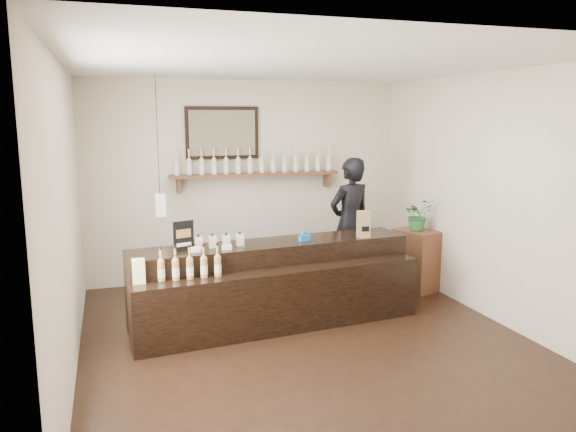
% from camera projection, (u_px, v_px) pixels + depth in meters
% --- Properties ---
extents(ground, '(5.00, 5.00, 0.00)m').
position_uv_depth(ground, '(305.00, 339.00, 5.89)').
color(ground, black).
rests_on(ground, ground).
extents(room_shell, '(5.00, 5.00, 5.00)m').
position_uv_depth(room_shell, '(306.00, 177.00, 5.60)').
color(room_shell, beige).
rests_on(room_shell, ground).
extents(back_wall_decor, '(2.66, 0.96, 1.69)m').
position_uv_depth(back_wall_decor, '(239.00, 157.00, 7.77)').
color(back_wall_decor, brown).
rests_on(back_wall_decor, ground).
extents(counter, '(3.26, 1.14, 1.05)m').
position_uv_depth(counter, '(275.00, 286.00, 6.32)').
color(counter, black).
rests_on(counter, ground).
extents(promo_sign, '(0.22, 0.09, 0.32)m').
position_uv_depth(promo_sign, '(184.00, 236.00, 5.92)').
color(promo_sign, black).
rests_on(promo_sign, counter).
extents(paper_bag, '(0.16, 0.13, 0.31)m').
position_uv_depth(paper_bag, '(363.00, 224.00, 6.57)').
color(paper_bag, '#967548').
rests_on(paper_bag, counter).
extents(tape_dispenser, '(0.15, 0.10, 0.12)m').
position_uv_depth(tape_dispenser, '(304.00, 237.00, 6.41)').
color(tape_dispenser, blue).
rests_on(tape_dispenser, counter).
extents(side_cabinet, '(0.55, 0.65, 0.81)m').
position_uv_depth(side_cabinet, '(416.00, 260.00, 7.53)').
color(side_cabinet, brown).
rests_on(side_cabinet, ground).
extents(potted_plant, '(0.41, 0.36, 0.42)m').
position_uv_depth(potted_plant, '(418.00, 215.00, 7.42)').
color(potted_plant, '#2B6D34').
rests_on(potted_plant, side_cabinet).
extents(shopkeeper, '(0.83, 0.65, 2.00)m').
position_uv_depth(shopkeeper, '(350.00, 215.00, 7.53)').
color(shopkeeper, black).
rests_on(shopkeeper, ground).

